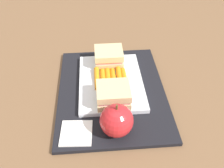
{
  "coord_description": "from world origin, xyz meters",
  "views": [
    {
      "loc": [
        0.47,
        -0.04,
        0.46
      ],
      "look_at": [
        0.01,
        0.0,
        0.04
      ],
      "focal_mm": 39.12,
      "sensor_mm": 36.0,
      "label": 1
    }
  ],
  "objects_px": {
    "carrot_sticks_bundle": "(111,78)",
    "apple": "(119,120)",
    "sandwich_half_left": "(109,57)",
    "sandwich_half_right": "(113,95)",
    "food_tray": "(111,82)",
    "paper_napkin": "(76,133)"
  },
  "relations": [
    {
      "from": "carrot_sticks_bundle",
      "to": "apple",
      "type": "bearing_deg",
      "value": 1.55
    },
    {
      "from": "sandwich_half_left",
      "to": "apple",
      "type": "xyz_separation_m",
      "value": [
        0.24,
        0.0,
        0.0
      ]
    },
    {
      "from": "apple",
      "to": "sandwich_half_right",
      "type": "bearing_deg",
      "value": -177.04
    },
    {
      "from": "food_tray",
      "to": "apple",
      "type": "distance_m",
      "value": 0.16
    },
    {
      "from": "sandwich_half_left",
      "to": "apple",
      "type": "height_order",
      "value": "apple"
    },
    {
      "from": "food_tray",
      "to": "sandwich_half_right",
      "type": "height_order",
      "value": "sandwich_half_right"
    },
    {
      "from": "sandwich_half_right",
      "to": "carrot_sticks_bundle",
      "type": "relative_size",
      "value": 0.91
    },
    {
      "from": "food_tray",
      "to": "paper_napkin",
      "type": "height_order",
      "value": "food_tray"
    },
    {
      "from": "food_tray",
      "to": "apple",
      "type": "bearing_deg",
      "value": 1.52
    },
    {
      "from": "sandwich_half_right",
      "to": "carrot_sticks_bundle",
      "type": "xyz_separation_m",
      "value": [
        -0.08,
        -0.0,
        -0.02
      ]
    },
    {
      "from": "sandwich_half_left",
      "to": "sandwich_half_right",
      "type": "bearing_deg",
      "value": 0.0
    },
    {
      "from": "sandwich_half_right",
      "to": "paper_napkin",
      "type": "bearing_deg",
      "value": -47.6
    },
    {
      "from": "sandwich_half_right",
      "to": "food_tray",
      "type": "bearing_deg",
      "value": 180.0
    },
    {
      "from": "sandwich_half_right",
      "to": "apple",
      "type": "relative_size",
      "value": 0.94
    },
    {
      "from": "sandwich_half_left",
      "to": "paper_napkin",
      "type": "height_order",
      "value": "sandwich_half_left"
    },
    {
      "from": "food_tray",
      "to": "sandwich_half_right",
      "type": "xyz_separation_m",
      "value": [
        0.08,
        0.0,
        0.03
      ]
    },
    {
      "from": "food_tray",
      "to": "sandwich_half_right",
      "type": "relative_size",
      "value": 2.88
    },
    {
      "from": "food_tray",
      "to": "sandwich_half_left",
      "type": "xyz_separation_m",
      "value": [
        -0.08,
        0.0,
        0.03
      ]
    },
    {
      "from": "food_tray",
      "to": "sandwich_half_right",
      "type": "bearing_deg",
      "value": 0.0
    },
    {
      "from": "apple",
      "to": "paper_napkin",
      "type": "bearing_deg",
      "value": -90.38
    },
    {
      "from": "sandwich_half_left",
      "to": "paper_napkin",
      "type": "bearing_deg",
      "value": -20.67
    },
    {
      "from": "sandwich_half_right",
      "to": "carrot_sticks_bundle",
      "type": "bearing_deg",
      "value": -179.92
    }
  ]
}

